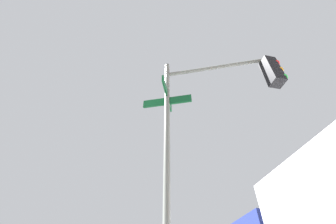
{
  "coord_description": "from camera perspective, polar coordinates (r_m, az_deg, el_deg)",
  "views": [
    {
      "loc": [
        -4.09,
        -7.98,
        0.94
      ],
      "look_at": [
        -7.84,
        -7.2,
        4.3
      ],
      "focal_mm": 22.7,
      "sensor_mm": 36.0,
      "label": 1
    }
  ],
  "objects": [
    {
      "name": "traffic_signal_near",
      "position": [
        4.55,
        13.58,
        1.94
      ],
      "size": [
        1.54,
        2.95,
        5.6
      ],
      "color": "slate",
      "rests_on": "ground_plane"
    }
  ]
}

